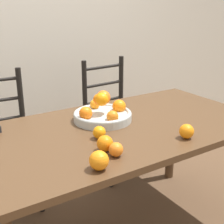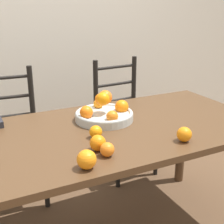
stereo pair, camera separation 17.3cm
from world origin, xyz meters
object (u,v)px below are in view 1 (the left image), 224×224
(orange_loose_1, at_px, (99,160))
(orange_loose_4, at_px, (116,150))
(fruit_bowl, at_px, (103,113))
(chair_right, at_px, (113,120))
(orange_loose_3, at_px, (187,131))
(orange_loose_0, at_px, (105,143))
(orange_loose_2, at_px, (99,132))
(chair_left, at_px, (2,146))

(orange_loose_1, height_order, orange_loose_4, orange_loose_1)
(fruit_bowl, xyz_separation_m, orange_loose_4, (-0.19, -0.42, -0.01))
(chair_right, bearing_deg, orange_loose_3, -106.58)
(fruit_bowl, bearing_deg, chair_right, 52.65)
(fruit_bowl, relative_size, orange_loose_0, 4.45)
(orange_loose_1, relative_size, orange_loose_3, 1.11)
(orange_loose_3, bearing_deg, orange_loose_0, 166.89)
(orange_loose_0, relative_size, orange_loose_4, 1.16)
(fruit_bowl, relative_size, chair_right, 0.35)
(fruit_bowl, height_order, orange_loose_2, fruit_bowl)
(orange_loose_0, xyz_separation_m, orange_loose_4, (0.01, -0.07, -0.01))
(orange_loose_2, height_order, orange_loose_3, orange_loose_3)
(orange_loose_1, relative_size, orange_loose_4, 1.26)
(orange_loose_2, xyz_separation_m, chair_right, (0.61, 0.82, -0.32))
(orange_loose_2, relative_size, chair_right, 0.07)
(orange_loose_4, bearing_deg, orange_loose_3, -3.74)
(chair_right, bearing_deg, orange_loose_0, -128.63)
(orange_loose_3, bearing_deg, fruit_bowl, 116.65)
(orange_loose_1, xyz_separation_m, orange_loose_2, (0.16, 0.27, -0.01))
(orange_loose_0, bearing_deg, orange_loose_2, 70.08)
(orange_loose_0, relative_size, chair_left, 0.08)
(orange_loose_0, relative_size, chair_right, 0.08)
(chair_left, bearing_deg, fruit_bowl, -48.43)
(orange_loose_1, xyz_separation_m, orange_loose_4, (0.12, 0.06, -0.01))
(orange_loose_1, height_order, chair_left, chair_left)
(chair_left, xyz_separation_m, chair_right, (0.93, 0.00, 0.00))
(chair_right, bearing_deg, orange_loose_2, -130.70)
(orange_loose_3, xyz_separation_m, chair_left, (-0.69, 1.06, -0.32))
(orange_loose_2, distance_m, chair_right, 1.07)
(chair_right, bearing_deg, orange_loose_4, -126.16)
(orange_loose_1, xyz_separation_m, chair_right, (0.77, 1.09, -0.33))
(orange_loose_4, bearing_deg, chair_right, 57.77)
(orange_loose_4, bearing_deg, orange_loose_0, 100.81)
(orange_loose_4, xyz_separation_m, chair_left, (-0.28, 1.03, -0.32))
(orange_loose_1, distance_m, chair_left, 1.15)
(chair_right, bearing_deg, chair_left, 176.07)
(orange_loose_0, bearing_deg, chair_left, 105.46)
(orange_loose_0, xyz_separation_m, orange_loose_1, (-0.11, -0.13, 0.00))
(fruit_bowl, bearing_deg, orange_loose_1, -122.61)
(orange_loose_2, relative_size, chair_left, 0.07)
(orange_loose_0, distance_m, orange_loose_1, 0.17)
(orange_loose_3, distance_m, chair_left, 1.30)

